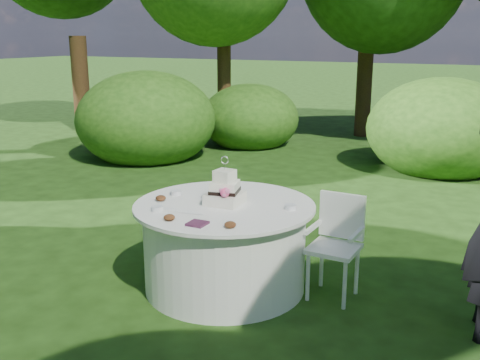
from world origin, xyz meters
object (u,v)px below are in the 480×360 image
table (225,246)px  chair (337,237)px  napkins (197,224)px  cake (225,191)px

table → chair: 0.97m
napkins → table: bearing=97.2°
table → cake: cake is taller
napkins → cake: cake is taller
napkins → table: 0.69m
table → chair: chair is taller
napkins → cake: bearing=96.9°
cake → chair: bearing=18.4°
table → chair: (0.91, 0.31, 0.13)m
napkins → table: napkins is taller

